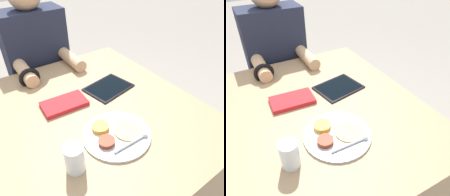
# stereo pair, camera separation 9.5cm
# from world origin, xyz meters

# --- Properties ---
(ground_plane) EXTENTS (12.00, 12.00, 0.00)m
(ground_plane) POSITION_xyz_m (0.00, 0.00, 0.00)
(ground_plane) COLOR gray
(dining_table) EXTENTS (0.90, 1.05, 0.73)m
(dining_table) POSITION_xyz_m (0.00, 0.00, 0.37)
(dining_table) COLOR #9E7F5B
(dining_table) RESTS_ON ground_plane
(thali_tray) EXTENTS (0.27, 0.27, 0.03)m
(thali_tray) POSITION_xyz_m (-0.01, -0.19, 0.74)
(thali_tray) COLOR #B7BABF
(thali_tray) RESTS_ON dining_table
(red_notebook) EXTENTS (0.21, 0.13, 0.02)m
(red_notebook) POSITION_xyz_m (-0.09, 0.10, 0.74)
(red_notebook) COLOR silver
(red_notebook) RESTS_ON dining_table
(tablet_device) EXTENTS (0.25, 0.21, 0.01)m
(tablet_device) POSITION_xyz_m (0.16, 0.10, 0.74)
(tablet_device) COLOR black
(tablet_device) RESTS_ON dining_table
(person_diner) EXTENTS (0.38, 0.44, 1.21)m
(person_diner) POSITION_xyz_m (-0.02, 0.65, 0.57)
(person_diner) COLOR black
(person_diner) RESTS_ON ground_plane
(drinking_glass) EXTENTS (0.07, 0.07, 0.10)m
(drinking_glass) POSITION_xyz_m (-0.21, -0.24, 0.79)
(drinking_glass) COLOR silver
(drinking_glass) RESTS_ON dining_table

